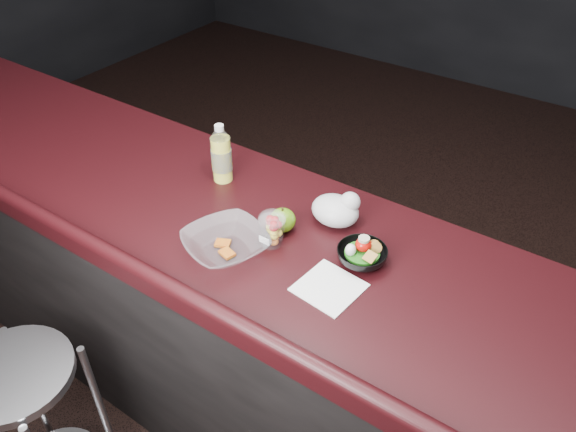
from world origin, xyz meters
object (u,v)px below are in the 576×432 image
object	(u,v)px
snack_bowl	(362,254)
green_apple	(283,220)
stool_left	(30,411)
lemonade_bottle	(222,157)
takeout_bowl	(226,244)
fruit_cup	(272,228)

from	to	relation	value
snack_bowl	green_apple	bearing A→B (deg)	-178.08
stool_left	lemonade_bottle	distance (m)	1.01
snack_bowl	takeout_bowl	distance (m)	0.39
stool_left	takeout_bowl	xyz separation A→B (m)	(0.40, 0.53, 0.51)
stool_left	green_apple	bearing A→B (deg)	55.70
snack_bowl	takeout_bowl	bearing A→B (deg)	-151.86
stool_left	snack_bowl	size ratio (longest dim) A/B	5.05
fruit_cup	takeout_bowl	size ratio (longest dim) A/B	0.38
fruit_cup	green_apple	size ratio (longest dim) A/B	1.39
green_apple	stool_left	bearing A→B (deg)	-124.30
fruit_cup	snack_bowl	world-z (taller)	fruit_cup
snack_bowl	lemonade_bottle	bearing A→B (deg)	170.21
snack_bowl	takeout_bowl	world-z (taller)	snack_bowl
stool_left	fruit_cup	xyz separation A→B (m)	(0.50, 0.64, 0.55)
lemonade_bottle	fruit_cup	distance (m)	0.39
stool_left	fruit_cup	size ratio (longest dim) A/B	6.35
stool_left	green_apple	world-z (taller)	green_apple
fruit_cup	takeout_bowl	bearing A→B (deg)	-131.08
lemonade_bottle	green_apple	world-z (taller)	lemonade_bottle
green_apple	lemonade_bottle	bearing A→B (deg)	161.20
snack_bowl	takeout_bowl	size ratio (longest dim) A/B	0.47
lemonade_bottle	fruit_cup	world-z (taller)	lemonade_bottle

